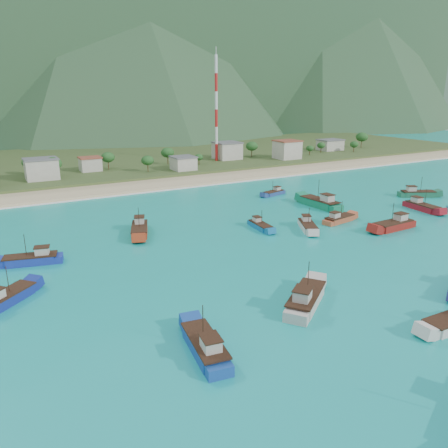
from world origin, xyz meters
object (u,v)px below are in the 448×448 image
boat_15 (306,300)px  boat_21 (422,207)px  boat_5 (417,194)px  boat_12 (260,226)px  radio_tower (216,109)px  boat_22 (320,203)px  boat_13 (274,193)px  boat_16 (140,230)px  boat_2 (32,260)px  boat_25 (206,347)px  boat_19 (339,220)px  boat_6 (394,226)px  boat_8 (308,226)px  boat_18 (6,299)px

boat_15 → boat_21: bearing=77.2°
boat_5 → boat_12: bearing=-58.8°
radio_tower → boat_22: 84.25m
boat_12 → boat_13: size_ratio=0.99×
boat_15 → boat_16: (-10.15, 45.74, -0.08)m
boat_2 → boat_13: size_ratio=1.26×
boat_2 → boat_12: boat_2 is taller
boat_5 → boat_25: (-94.63, -42.73, -0.00)m
radio_tower → boat_5: size_ratio=3.90×
boat_13 → boat_19: (-3.45, -32.16, 0.13)m
boat_6 → boat_16: (-52.86, 25.95, -0.03)m
boat_22 → boat_16: bearing=175.4°
boat_8 → boat_13: boat_8 is taller
radio_tower → boat_21: size_ratio=3.98×
boat_19 → boat_16: bearing=-118.4°
boat_8 → boat_18: bearing=33.5°
boat_2 → boat_8: 59.36m
boat_22 → boat_19: bearing=-115.9°
boat_19 → boat_21: 27.99m
boat_12 → boat_18: bearing=18.1°
boat_19 → boat_22: (5.82, 13.45, 0.43)m
boat_5 → boat_25: boat_5 is taller
boat_13 → boat_8: bearing=142.8°
boat_16 → boat_13: bearing=-140.7°
boat_6 → boat_15: bearing=112.8°
boat_12 → boat_19: bearing=170.1°
boat_5 → boat_22: boat_22 is taller
boat_6 → boat_16: bearing=61.8°
boat_8 → boat_18: 64.50m
boat_18 → boat_22: size_ratio=0.71×
boat_19 → boat_25: boat_25 is taller
boat_12 → boat_22: 26.91m
boat_6 → boat_12: size_ratio=1.36×
boat_12 → boat_21: size_ratio=0.78×
boat_8 → boat_2: bearing=19.2°
boat_8 → boat_21: 38.41m
boat_5 → boat_21: bearing=-20.6°
boat_2 → boat_18: (-5.38, -15.33, -0.02)m
radio_tower → boat_6: bearing=-95.2°
boat_2 → boat_8: size_ratio=1.11×
boat_6 → boat_22: 24.03m
boat_21 → boat_6: bearing=28.2°
boat_15 → boat_22: (41.42, 43.78, 0.16)m
boat_5 → boat_6: boat_6 is taller
boat_5 → boat_12: size_ratio=1.31×
boat_13 → boat_18: (-78.06, -39.70, 0.22)m
boat_6 → boat_25: boat_6 is taller
boat_8 → boat_19: size_ratio=1.00×
boat_2 → boat_6: bearing=-89.8°
boat_16 → boat_2: bearing=38.5°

